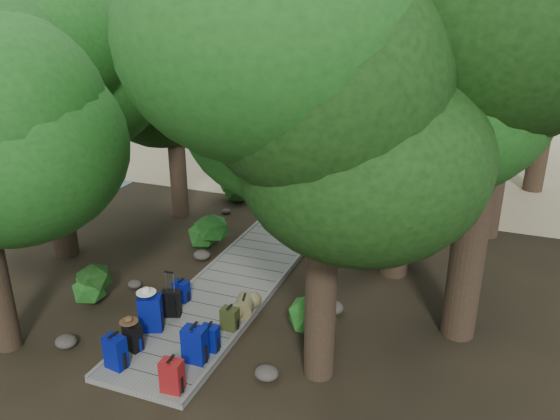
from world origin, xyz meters
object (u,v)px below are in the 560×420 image
at_px(duffel_right_khaki, 244,306).
at_px(kayak, 268,152).
at_px(backpack_left_c, 151,311).
at_px(backpack_right_d, 230,318).
at_px(backpack_right_a, 172,374).
at_px(backpack_left_d, 181,290).
at_px(backpack_left_a, 115,350).
at_px(backpack_left_b, 133,336).
at_px(sun_lounger, 408,168).
at_px(backpack_right_b, 195,343).
at_px(suitcase_on_boardwalk, 172,303).
at_px(lone_suitcase_on_sand, 347,172).
at_px(backpack_right_c, 210,337).

bearing_deg(duffel_right_khaki, kayak, 94.47).
bearing_deg(backpack_left_c, backpack_right_d, -1.86).
relative_size(backpack_left_c, backpack_right_a, 1.27).
distance_m(backpack_left_d, kayak, 12.61).
height_order(backpack_right_a, backpack_right_d, backpack_right_a).
xyz_separation_m(backpack_left_a, kayak, (-3.03, 14.76, -0.28)).
height_order(backpack_left_b, kayak, backpack_left_b).
relative_size(backpack_left_b, sun_lounger, 0.30).
distance_m(backpack_left_a, backpack_right_d, 2.33).
bearing_deg(backpack_right_a, backpack_right_d, 82.97).
bearing_deg(backpack_left_b, backpack_right_b, 20.07).
bearing_deg(backpack_left_d, backpack_right_b, -47.06).
height_order(backpack_left_b, backpack_right_d, backpack_left_b).
xyz_separation_m(suitcase_on_boardwalk, sun_lounger, (3.14, 12.11, -0.07)).
distance_m(backpack_left_a, backpack_left_d, 2.50).
distance_m(duffel_right_khaki, suitcase_on_boardwalk, 1.54).
relative_size(backpack_left_a, lone_suitcase_on_sand, 1.01).
distance_m(backpack_right_d, suitcase_on_boardwalk, 1.37).
bearing_deg(kayak, backpack_right_a, -72.76).
height_order(backpack_left_d, sun_lounger, sun_lounger).
bearing_deg(duffel_right_khaki, sun_lounger, 65.94).
distance_m(backpack_right_d, sun_lounger, 12.24).
bearing_deg(kayak, lone_suitcase_on_sand, -28.22).
height_order(backpack_right_d, lone_suitcase_on_sand, lone_suitcase_on_sand).
bearing_deg(backpack_right_d, backpack_right_b, -96.08).
distance_m(backpack_left_a, backpack_left_c, 1.28).
xyz_separation_m(backpack_right_d, kayak, (-4.43, 12.89, -0.19)).
bearing_deg(backpack_right_a, backpack_right_c, 83.25).
height_order(backpack_right_c, kayak, backpack_right_c).
distance_m(backpack_right_c, sun_lounger, 13.02).
xyz_separation_m(backpack_left_d, lone_suitcase_on_sand, (1.21, 9.94, -0.01)).
xyz_separation_m(backpack_right_c, lone_suitcase_on_sand, (-0.25, 11.35, -0.04)).
distance_m(duffel_right_khaki, sun_lounger, 11.62).
bearing_deg(backpack_right_d, backpack_left_c, -157.62).
xyz_separation_m(backpack_left_c, backpack_right_b, (1.34, -0.59, -0.03)).
bearing_deg(backpack_right_c, backpack_left_c, 168.92).
relative_size(backpack_left_c, lone_suitcase_on_sand, 1.21).
height_order(backpack_left_b, backpack_right_a, backpack_right_a).
distance_m(backpack_left_a, duffel_right_khaki, 2.88).
bearing_deg(backpack_right_a, backpack_left_a, 167.10).
xyz_separation_m(backpack_left_c, backpack_right_a, (1.39, -1.47, -0.09)).
distance_m(duffel_right_khaki, kayak, 13.05).
bearing_deg(sun_lounger, suitcase_on_boardwalk, -85.76).
height_order(duffel_right_khaki, kayak, duffel_right_khaki).
bearing_deg(backpack_right_d, lone_suitcase_on_sand, 92.21).
bearing_deg(backpack_right_d, suitcase_on_boardwalk, -179.82).
xyz_separation_m(backpack_right_a, lone_suitcase_on_sand, (-0.20, 12.63, -0.08)).
bearing_deg(backpack_right_c, backpack_right_a, -96.04).
xyz_separation_m(backpack_left_b, backpack_left_c, (-0.06, 0.71, 0.12)).
height_order(lone_suitcase_on_sand, kayak, lone_suitcase_on_sand).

